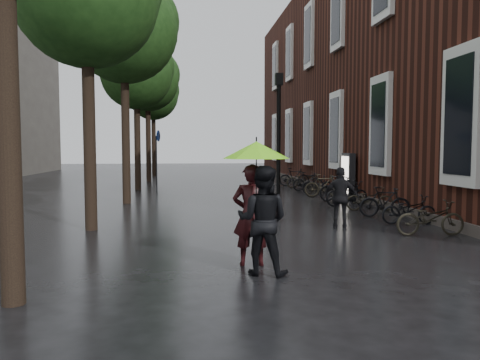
{
  "coord_description": "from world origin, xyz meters",
  "views": [
    {
      "loc": [
        -1.59,
        -5.75,
        2.19
      ],
      "look_at": [
        -0.09,
        7.1,
        1.3
      ],
      "focal_mm": 35.0,
      "sensor_mm": 36.0,
      "label": 1
    }
  ],
  "objects": [
    {
      "name": "parked_bicycles",
      "position": [
        4.62,
        12.88,
        0.47
      ],
      "size": [
        2.14,
        15.95,
        1.04
      ],
      "color": "black",
      "rests_on": "ground"
    },
    {
      "name": "pedestrian_walking",
      "position": [
        2.59,
        6.45,
        0.84
      ],
      "size": [
        1.06,
        0.69,
        1.67
      ],
      "primitive_type": "imported",
      "rotation": [
        0.0,
        0.0,
        2.83
      ],
      "color": "black",
      "rests_on": "ground"
    },
    {
      "name": "person_black",
      "position": [
        -0.27,
        2.15,
        0.94
      ],
      "size": [
        1.12,
        1.01,
        1.89
      ],
      "primitive_type": "imported",
      "rotation": [
        0.0,
        0.0,
        2.76
      ],
      "color": "black",
      "rests_on": "ground"
    },
    {
      "name": "cycle_sign",
      "position": [
        -2.99,
        18.23,
        2.03
      ],
      "size": [
        0.16,
        0.56,
        3.06
      ],
      "rotation": [
        0.0,
        0.0,
        -0.23
      ],
      "color": "#262628",
      "rests_on": "ground"
    },
    {
      "name": "lime_umbrella",
      "position": [
        -0.32,
        2.55,
        2.15
      ],
      "size": [
        1.21,
        1.21,
        1.78
      ],
      "rotation": [
        0.0,
        0.0,
        0.04
      ],
      "color": "black",
      "rests_on": "ground"
    },
    {
      "name": "street_trees",
      "position": [
        -3.99,
        15.91,
        6.34
      ],
      "size": [
        4.33,
        34.03,
        8.91
      ],
      "color": "black",
      "rests_on": "ground"
    },
    {
      "name": "ad_lightbox",
      "position": [
        5.3,
        13.48,
        0.98
      ],
      "size": [
        0.3,
        1.3,
        1.96
      ],
      "rotation": [
        0.0,
        0.0,
        -0.09
      ],
      "color": "black",
      "rests_on": "ground"
    },
    {
      "name": "person_burgundy",
      "position": [
        -0.39,
        2.79,
        0.95
      ],
      "size": [
        0.73,
        0.51,
        1.89
      ],
      "primitive_type": "imported",
      "rotation": [
        0.0,
        0.0,
        3.05
      ],
      "color": "black",
      "rests_on": "ground"
    },
    {
      "name": "ground",
      "position": [
        0.0,
        0.0,
        0.0
      ],
      "size": [
        120.0,
        120.0,
        0.0
      ],
      "primitive_type": "plane",
      "color": "black"
    },
    {
      "name": "brick_building",
      "position": [
        10.47,
        19.46,
        5.99
      ],
      "size": [
        10.2,
        33.2,
        12.0
      ],
      "color": "#38160F",
      "rests_on": "ground"
    },
    {
      "name": "lamp_post",
      "position": [
        1.4,
        9.09,
        2.77
      ],
      "size": [
        0.23,
        0.23,
        4.56
      ],
      "rotation": [
        0.0,
        0.0,
        -0.31
      ],
      "color": "black",
      "rests_on": "ground"
    }
  ]
}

